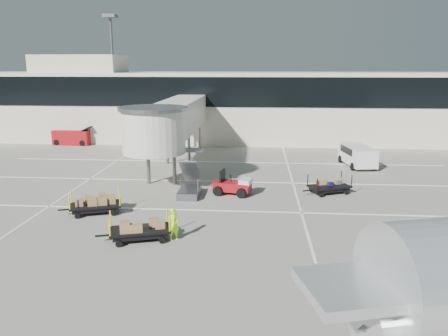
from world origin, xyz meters
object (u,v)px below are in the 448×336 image
(suitcase_cart, at_px, (330,187))
(box_cart_near, at_px, (140,230))
(ground_worker, at_px, (174,224))
(minivan, at_px, (357,154))
(belt_loader, at_px, (73,137))
(baggage_tug, at_px, (233,186))
(box_cart_far, at_px, (94,205))

(suitcase_cart, relative_size, box_cart_near, 0.92)
(box_cart_near, relative_size, ground_worker, 2.26)
(ground_worker, height_order, minivan, minivan)
(ground_worker, height_order, belt_loader, belt_loader)
(suitcase_cart, bearing_deg, baggage_tug, 163.03)
(box_cart_near, bearing_deg, ground_worker, -8.63)
(box_cart_near, bearing_deg, belt_loader, 102.02)
(minivan, height_order, belt_loader, belt_loader)
(baggage_tug, relative_size, ground_worker, 1.64)
(box_cart_near, height_order, minivan, minivan)
(box_cart_near, height_order, box_cart_far, box_cart_near)
(belt_loader, bearing_deg, box_cart_near, -56.72)
(ground_worker, distance_m, belt_loader, 31.62)
(baggage_tug, distance_m, ground_worker, 8.79)
(box_cart_near, distance_m, minivan, 23.61)
(suitcase_cart, bearing_deg, belt_loader, 122.70)
(suitcase_cart, relative_size, ground_worker, 2.08)
(suitcase_cart, relative_size, minivan, 0.70)
(suitcase_cart, distance_m, belt_loader, 31.56)
(box_cart_far, height_order, belt_loader, belt_loader)
(minivan, bearing_deg, box_cart_far, -150.80)
(baggage_tug, xyz_separation_m, box_cart_near, (-4.28, -8.66, -0.07))
(belt_loader, bearing_deg, ground_worker, -53.80)
(suitcase_cart, height_order, belt_loader, belt_loader)
(baggage_tug, height_order, box_cart_near, baggage_tug)
(baggage_tug, distance_m, box_cart_near, 9.66)
(baggage_tug, xyz_separation_m, suitcase_cart, (6.79, 0.76, -0.12))
(box_cart_far, height_order, ground_worker, ground_worker)
(suitcase_cart, height_order, box_cart_far, box_cart_far)
(box_cart_near, xyz_separation_m, minivan, (14.78, 18.41, 0.54))
(box_cart_near, height_order, ground_worker, ground_worker)
(suitcase_cart, bearing_deg, ground_worker, -159.03)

